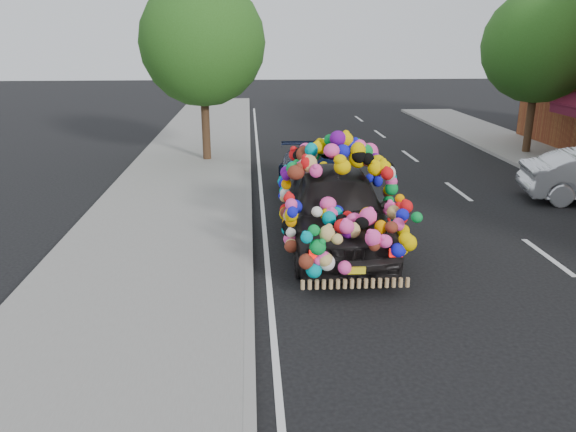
{
  "coord_description": "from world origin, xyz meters",
  "views": [
    {
      "loc": [
        -2.28,
        -10.04,
        4.18
      ],
      "look_at": [
        -1.57,
        0.49,
        0.81
      ],
      "focal_mm": 35.0,
      "sensor_mm": 36.0,
      "label": 1
    }
  ],
  "objects": [
    {
      "name": "ground",
      "position": [
        0.0,
        0.0,
        0.0
      ],
      "size": [
        100.0,
        100.0,
        0.0
      ],
      "primitive_type": "plane",
      "color": "black",
      "rests_on": "ground"
    },
    {
      "name": "sidewalk",
      "position": [
        -4.3,
        0.0,
        0.06
      ],
      "size": [
        4.0,
        60.0,
        0.12
      ],
      "primitive_type": "cube",
      "color": "gray",
      "rests_on": "ground"
    },
    {
      "name": "kerb",
      "position": [
        -2.35,
        0.0,
        0.07
      ],
      "size": [
        0.15,
        60.0,
        0.13
      ],
      "primitive_type": "cube",
      "color": "gray",
      "rests_on": "ground"
    },
    {
      "name": "lane_markings",
      "position": [
        3.6,
        0.0,
        0.01
      ],
      "size": [
        6.0,
        50.0,
        0.01
      ],
      "primitive_type": null,
      "color": "silver",
      "rests_on": "ground"
    },
    {
      "name": "tree_near_sidewalk",
      "position": [
        -3.8,
        9.5,
        4.02
      ],
      "size": [
        4.2,
        4.2,
        6.13
      ],
      "color": "#332114",
      "rests_on": "ground"
    },
    {
      "name": "tree_far_b",
      "position": [
        8.0,
        10.0,
        3.89
      ],
      "size": [
        4.0,
        4.0,
        5.9
      ],
      "color": "#332114",
      "rests_on": "ground"
    },
    {
      "name": "plush_art_car",
      "position": [
        -0.55,
        0.94,
        1.19
      ],
      "size": [
        2.38,
        5.11,
        2.31
      ],
      "rotation": [
        0.0,
        0.0,
        -0.01
      ],
      "color": "black",
      "rests_on": "ground"
    },
    {
      "name": "navy_sedan",
      "position": [
        -0.58,
        4.5,
        0.63
      ],
      "size": [
        1.84,
        4.37,
        1.26
      ],
      "primitive_type": "imported",
      "rotation": [
        0.0,
        0.0,
        0.02
      ],
      "color": "black",
      "rests_on": "ground"
    }
  ]
}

